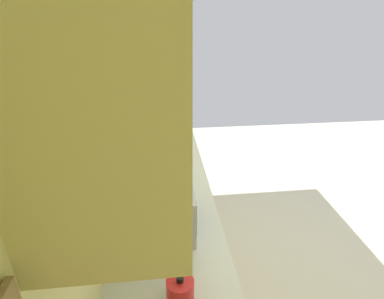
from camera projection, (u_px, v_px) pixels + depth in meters
name	position (u px, v px, depth m)	size (l,w,h in m)	color
ground_plane	(304.00, 267.00, 2.68)	(6.79, 6.79, 0.00)	beige
wall_back	(104.00, 139.00, 1.98)	(4.37, 0.12, 2.57)	#E0DB84
counter_run	(169.00, 281.00, 2.00)	(3.40, 0.65, 0.88)	#E5D87B
upper_cabinets	(129.00, 57.00, 1.39)	(1.94, 0.36, 0.63)	#E5D87D
oven_range	(162.00, 148.00, 3.80)	(0.62, 0.66, 1.06)	#B7BABF
microwave	(162.00, 201.00, 1.81)	(0.53, 0.35, 0.28)	#B7BABF
bowl	(169.00, 168.00, 2.41)	(0.18, 0.18, 0.04)	gold
kettle	(180.00, 291.00, 1.33)	(0.16, 0.12, 0.15)	red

